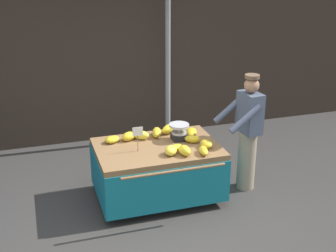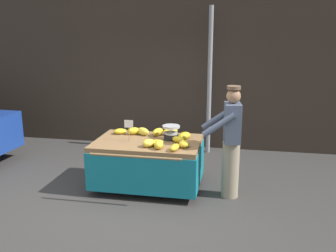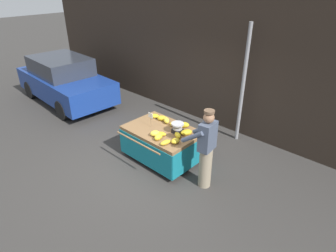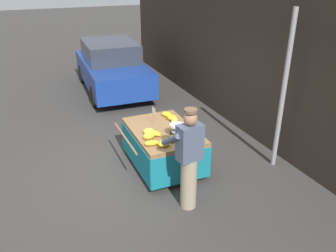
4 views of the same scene
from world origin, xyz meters
name	(u,v)px [view 2 (image 2 of 4)]	position (x,y,z in m)	size (l,w,h in m)	color
ground_plane	(136,198)	(0.00, 0.00, 0.00)	(60.00, 60.00, 0.00)	#383533
back_wall	(171,63)	(0.00, 2.92, 1.83)	(16.00, 0.24, 3.67)	#332821
street_pole	(209,82)	(0.88, 2.48, 1.49)	(0.09, 0.09, 2.98)	gray
banana_cart	(148,153)	(0.08, 0.44, 0.58)	(1.69, 1.34, 0.79)	olive
weighing_scale	(171,133)	(0.44, 0.57, 0.91)	(0.28, 0.28, 0.24)	black
price_sign	(129,126)	(-0.21, 0.37, 1.04)	(0.14, 0.01, 0.34)	#997A51
banana_bunch_0	(170,131)	(0.37, 0.85, 0.86)	(0.14, 0.26, 0.13)	gold
banana_bunch_1	(184,136)	(0.64, 0.63, 0.85)	(0.16, 0.26, 0.12)	gold
banana_bunch_2	(120,131)	(-0.48, 0.75, 0.84)	(0.16, 0.22, 0.09)	gold
banana_bunch_3	(178,140)	(0.58, 0.42, 0.84)	(0.12, 0.21, 0.10)	gold
banana_bunch_4	(134,131)	(-0.24, 0.76, 0.85)	(0.14, 0.22, 0.12)	gold
banana_bunch_5	(143,131)	(-0.07, 0.75, 0.86)	(0.12, 0.25, 0.13)	yellow
banana_bunch_6	(175,147)	(0.59, 0.02, 0.84)	(0.11, 0.25, 0.09)	gold
banana_bunch_7	(159,144)	(0.34, 0.07, 0.86)	(0.13, 0.23, 0.13)	yellow
banana_bunch_8	(184,144)	(0.70, 0.20, 0.84)	(0.15, 0.20, 0.11)	gold
banana_bunch_9	(158,132)	(0.17, 0.78, 0.85)	(0.13, 0.28, 0.12)	gold
banana_bunch_10	(156,143)	(0.27, 0.22, 0.84)	(0.12, 0.24, 0.09)	gold
banana_bunch_11	(149,143)	(0.17, 0.13, 0.85)	(0.16, 0.21, 0.12)	yellow
vendor_person	(231,142)	(1.38, 0.34, 0.87)	(0.62, 0.56, 1.71)	gray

